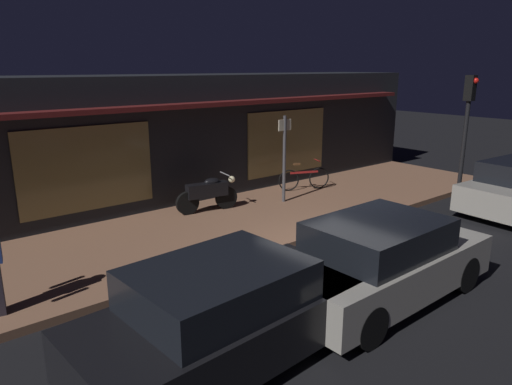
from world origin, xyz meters
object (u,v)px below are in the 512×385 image
at_px(sign_post, 284,154).
at_px(parked_car_near, 225,314).
at_px(motorcycle, 208,193).
at_px(bicycle_parked, 304,178).
at_px(traffic_light_pole, 467,116).
at_px(parked_car_far, 381,260).

relative_size(sign_post, parked_car_near, 0.57).
bearing_deg(motorcycle, parked_car_near, -121.67).
relative_size(bicycle_parked, parked_car_near, 0.37).
distance_m(motorcycle, sign_post, 2.38).
bearing_deg(traffic_light_pole, bicycle_parked, 131.57).
height_order(traffic_light_pole, parked_car_far, traffic_light_pole).
relative_size(motorcycle, sign_post, 0.71).
bearing_deg(motorcycle, traffic_light_pole, -27.45).
distance_m(bicycle_parked, parked_car_far, 6.79).
relative_size(bicycle_parked, traffic_light_pole, 0.43).
height_order(bicycle_parked, traffic_light_pole, traffic_light_pole).
bearing_deg(parked_car_far, sign_post, 64.16).
relative_size(motorcycle, bicycle_parked, 1.09).
xyz_separation_m(sign_post, traffic_light_pole, (4.37, -2.82, 0.97)).
relative_size(motorcycle, parked_car_near, 0.40).
bearing_deg(bicycle_parked, sign_post, -157.25).
bearing_deg(parked_car_far, motorcycle, 86.98).
bearing_deg(parked_car_near, motorcycle, 58.33).
bearing_deg(motorcycle, sign_post, -14.87).
height_order(motorcycle, bicycle_parked, motorcycle).
bearing_deg(parked_car_far, traffic_light_pole, 18.12).
distance_m(motorcycle, parked_car_far, 5.62).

